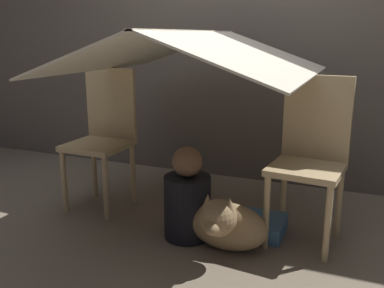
{
  "coord_description": "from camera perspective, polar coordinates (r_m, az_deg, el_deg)",
  "views": [
    {
      "loc": [
        0.98,
        -2.17,
        1.2
      ],
      "look_at": [
        0.0,
        0.23,
        0.54
      ],
      "focal_mm": 40.0,
      "sensor_mm": 36.0,
      "label": 1
    }
  ],
  "objects": [
    {
      "name": "sheet_canopy",
      "position": [
        2.6,
        0.0,
        12.19
      ],
      "size": [
        1.42,
        1.46,
        0.26
      ],
      "color": "silver"
    },
    {
      "name": "chair_right",
      "position": [
        2.58,
        15.52,
        -1.16
      ],
      "size": [
        0.44,
        0.44,
        0.98
      ],
      "rotation": [
        0.0,
        0.0,
        -0.11
      ],
      "color": "#D1B27F",
      "rests_on": "ground_plane"
    },
    {
      "name": "chair_left",
      "position": [
        3.08,
        -11.68,
        1.52
      ],
      "size": [
        0.41,
        0.41,
        0.98
      ],
      "rotation": [
        0.0,
        0.0,
        -0.02
      ],
      "color": "#D1B27F",
      "rests_on": "ground_plane"
    },
    {
      "name": "ground_plane",
      "position": [
        2.67,
        -1.95,
        -12.43
      ],
      "size": [
        8.8,
        8.8,
        0.0
      ],
      "primitive_type": "plane",
      "color": "gray"
    },
    {
      "name": "floor_cushion",
      "position": [
        2.75,
        8.21,
        -10.58
      ],
      "size": [
        0.38,
        0.3,
        0.1
      ],
      "color": "#4C7FB2",
      "rests_on": "ground_plane"
    },
    {
      "name": "dog",
      "position": [
        2.43,
        4.46,
        -10.59
      ],
      "size": [
        0.46,
        0.41,
        0.39
      ],
      "color": "#9E7F56",
      "rests_on": "ground_plane"
    },
    {
      "name": "wall_back",
      "position": [
        3.57,
        6.5,
        15.05
      ],
      "size": [
        7.0,
        0.05,
        2.5
      ],
      "color": "#6B6056",
      "rests_on": "ground_plane"
    },
    {
      "name": "person_front",
      "position": [
        2.59,
        -0.63,
        -7.45
      ],
      "size": [
        0.28,
        0.28,
        0.57
      ],
      "color": "black",
      "rests_on": "ground_plane"
    }
  ]
}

